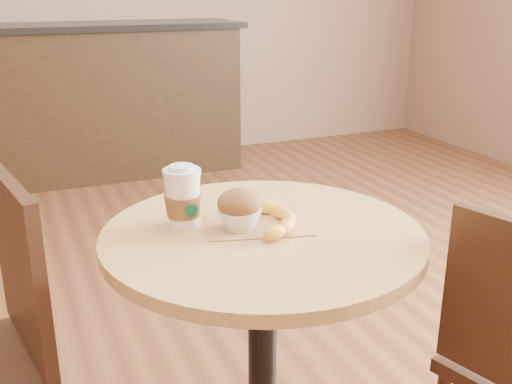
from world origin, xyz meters
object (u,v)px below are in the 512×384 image
at_px(coffee_cup, 183,199).
at_px(muffin, 239,209).
at_px(cafe_table, 263,309).
at_px(banana, 272,217).

xyz_separation_m(coffee_cup, muffin, (0.11, -0.07, -0.02)).
relative_size(cafe_table, banana, 3.11).
bearing_deg(cafe_table, coffee_cup, 147.97).
height_order(cafe_table, muffin, muffin).
bearing_deg(coffee_cup, muffin, -41.72).
relative_size(coffee_cup, muffin, 1.41).
bearing_deg(cafe_table, banana, 37.60).
distance_m(cafe_table, coffee_cup, 0.33).
height_order(coffee_cup, muffin, coffee_cup).
relative_size(muffin, banana, 0.43).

